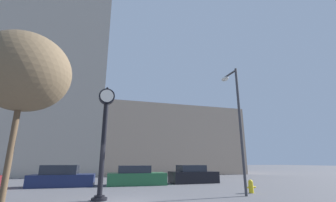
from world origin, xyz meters
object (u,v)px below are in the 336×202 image
(street_clock, at_px, (104,132))
(car_green, at_px, (136,177))
(bare_tree, at_px, (25,72))
(car_black, at_px, (193,175))
(street_lamp_right, at_px, (235,110))
(fire_hydrant_near, at_px, (251,186))
(car_navy, at_px, (62,178))

(street_clock, xyz_separation_m, car_green, (2.65, 6.43, -2.44))
(street_clock, relative_size, bare_tree, 0.73)
(car_green, bearing_deg, car_black, 6.52)
(car_green, xyz_separation_m, street_lamp_right, (4.43, -6.83, 3.93))
(car_green, bearing_deg, fire_hydrant_near, -46.23)
(street_lamp_right, bearing_deg, bare_tree, 179.95)
(car_navy, distance_m, bare_tree, 8.75)
(fire_hydrant_near, xyz_separation_m, street_lamp_right, (-0.97, -0.55, 4.17))
(car_black, distance_m, bare_tree, 13.97)
(car_black, xyz_separation_m, street_lamp_right, (-0.29, -7.11, 3.93))
(street_lamp_right, bearing_deg, fire_hydrant_near, 29.52)
(street_clock, xyz_separation_m, street_lamp_right, (7.08, -0.40, 1.50))
(fire_hydrant_near, relative_size, street_lamp_right, 0.10)
(street_clock, distance_m, car_navy, 7.60)
(car_black, bearing_deg, street_lamp_right, -93.33)
(car_black, bearing_deg, car_green, -177.64)
(street_lamp_right, height_order, bare_tree, bare_tree)
(bare_tree, bearing_deg, car_navy, 81.04)
(street_clock, xyz_separation_m, bare_tree, (-3.62, -0.39, 2.49))
(fire_hydrant_near, distance_m, street_lamp_right, 4.32)
(car_black, bearing_deg, fire_hydrant_near, -85.10)
(street_clock, height_order, car_black, street_clock)
(car_navy, xyz_separation_m, fire_hydrant_near, (10.54, -6.61, -0.25))
(car_green, relative_size, street_lamp_right, 0.64)
(car_navy, xyz_separation_m, car_black, (9.86, -0.05, -0.01))
(street_clock, height_order, car_navy, street_clock)
(car_navy, bearing_deg, street_clock, -66.75)
(bare_tree, bearing_deg, car_black, 32.89)
(fire_hydrant_near, height_order, street_lamp_right, street_lamp_right)
(street_clock, relative_size, street_lamp_right, 0.77)
(street_lamp_right, xyz_separation_m, bare_tree, (-10.70, 0.01, 0.99))
(car_black, relative_size, bare_tree, 0.53)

